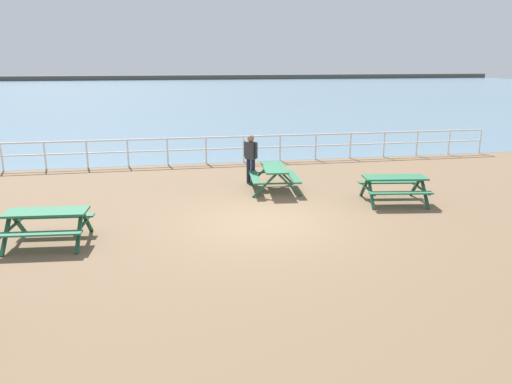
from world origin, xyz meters
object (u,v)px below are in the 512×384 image
Objects in this scene: picnic_table_far_left at (47,219)px; visitor at (251,156)px; picnic_table_mid_centre at (274,173)px; picnic_table_near_right at (394,183)px.

visitor is at bearing 45.26° from picnic_table_far_left.
visitor reaches higher than picnic_table_mid_centre.
picnic_table_mid_centre is 7.12m from picnic_table_far_left.
picnic_table_far_left is (-9.27, -1.67, 0.00)m from picnic_table_near_right.
picnic_table_far_left is at bearing -6.66° from visitor.
picnic_table_near_right and picnic_table_far_left have the same top height.
picnic_table_near_right is 3.74m from picnic_table_mid_centre.
picnic_table_far_left is at bearing 126.43° from picnic_table_mid_centre.
picnic_table_near_right and picnic_table_mid_centre have the same top height.
picnic_table_mid_centre is at bearing 156.18° from picnic_table_near_right.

